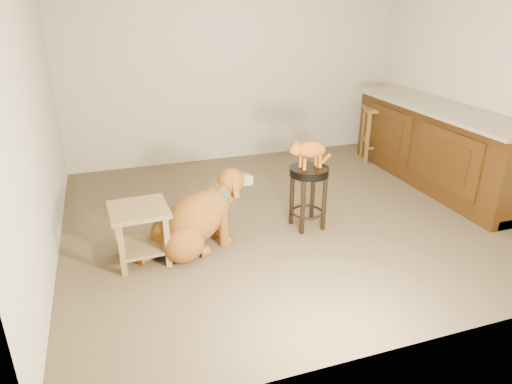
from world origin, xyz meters
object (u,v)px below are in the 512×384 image
object	(u,v)px
side_table	(140,226)
wood_stool	(377,133)
padded_stool	(309,185)
tabby_kitten	(309,151)
golden_retriever	(195,220)

from	to	relation	value
side_table	wood_stool	bearing A→B (deg)	26.22
padded_stool	side_table	bearing A→B (deg)	-175.86
wood_stool	side_table	world-z (taller)	wood_stool
side_table	tabby_kitten	distance (m)	1.64
golden_retriever	tabby_kitten	bearing A→B (deg)	-11.87
golden_retriever	padded_stool	bearing A→B (deg)	-11.92
golden_retriever	tabby_kitten	size ratio (longest dim) A/B	2.32
wood_stool	tabby_kitten	world-z (taller)	tabby_kitten
padded_stool	side_table	world-z (taller)	padded_stool
golden_retriever	tabby_kitten	distance (m)	1.21
side_table	golden_retriever	xyz separation A→B (m)	(0.47, 0.05, -0.05)
wood_stool	side_table	bearing A→B (deg)	-153.78
padded_stool	tabby_kitten	bearing A→B (deg)	178.09
padded_stool	tabby_kitten	xyz separation A→B (m)	(-0.01, 0.00, 0.34)
wood_stool	tabby_kitten	bearing A→B (deg)	-138.84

